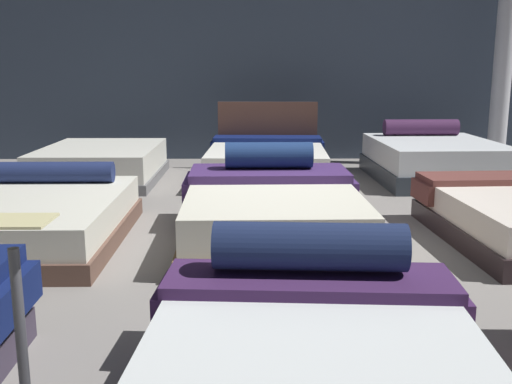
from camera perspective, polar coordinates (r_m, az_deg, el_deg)
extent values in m
cube|color=gray|center=(5.17, 2.07, -4.45)|extent=(18.00, 18.00, 0.02)
cube|color=#333D4C|center=(9.51, 0.90, 13.72)|extent=(18.00, 0.06, 3.50)
cube|color=#0F1B4E|center=(3.07, -22.90, -10.06)|extent=(0.11, 0.78, 0.19)
cube|color=#3E224E|center=(2.99, 5.12, -8.45)|extent=(1.45, 0.53, 0.06)
cube|color=#3E224E|center=(3.09, -8.64, -10.31)|extent=(0.09, 0.45, 0.19)
cube|color=#3E224E|center=(3.14, 18.54, -10.40)|extent=(0.09, 0.45, 0.19)
cylinder|color=#19254B|center=(2.97, 5.15, -5.21)|extent=(0.97, 0.30, 0.24)
cube|color=brown|center=(5.35, -21.33, -3.79)|extent=(1.65, 2.10, 0.15)
cube|color=silver|center=(5.30, -21.48, -1.78)|extent=(1.59, 2.03, 0.23)
cylinder|color=navy|center=(5.88, -19.41, 1.80)|extent=(1.24, 0.21, 0.20)
cube|color=brown|center=(4.99, 1.58, -3.93)|extent=(1.50, 2.02, 0.17)
cube|color=beige|center=(4.94, 1.59, -1.44)|extent=(1.44, 1.96, 0.28)
cube|color=#3D2558|center=(5.50, 1.25, 1.82)|extent=(1.46, 0.74, 0.07)
cube|color=#3D2558|center=(5.53, -6.41, 0.40)|extent=(0.09, 0.71, 0.19)
cube|color=#3D2558|center=(5.61, 8.79, 0.49)|extent=(0.09, 0.71, 0.19)
cylinder|color=navy|center=(5.51, 1.24, 3.57)|extent=(0.81, 0.25, 0.24)
cube|color=brown|center=(6.06, 22.49, 1.24)|extent=(1.52, 0.57, 0.06)
cube|color=brown|center=(5.78, 15.64, 0.04)|extent=(0.08, 0.49, 0.18)
cube|color=#58585C|center=(7.96, -14.54, 1.49)|extent=(1.49, 1.95, 0.12)
cube|color=silver|center=(7.93, -14.62, 3.07)|extent=(1.43, 1.89, 0.32)
cube|color=brown|center=(7.64, 1.02, 1.64)|extent=(1.58, 2.00, 0.17)
cube|color=white|center=(7.61, 1.03, 3.28)|extent=(1.52, 1.94, 0.27)
cube|color=brown|center=(8.55, 1.11, 5.41)|extent=(1.42, 0.09, 0.96)
cube|color=#0D184C|center=(8.31, 1.09, 5.14)|extent=(1.50, 0.49, 0.06)
cube|color=#0D184C|center=(8.36, -4.07, 4.34)|extent=(0.07, 0.43, 0.18)
cube|color=#0D184C|center=(8.35, 6.26, 4.28)|extent=(0.07, 0.43, 0.18)
cube|color=#2A3139|center=(8.08, 16.69, 1.86)|extent=(1.60, 2.03, 0.22)
cube|color=silver|center=(8.04, 16.80, 3.65)|extent=(1.54, 1.97, 0.30)
cylinder|color=#442246|center=(8.62, 15.53, 5.99)|extent=(1.03, 0.25, 0.22)
cylinder|color=#3F3F44|center=(2.43, -21.48, -14.26)|extent=(0.04, 0.04, 0.81)
cube|color=beige|center=(2.26, -22.45, -2.58)|extent=(0.28, 0.20, 0.01)
cylinder|color=silver|center=(9.50, 22.72, 12.83)|extent=(0.26, 0.26, 3.50)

